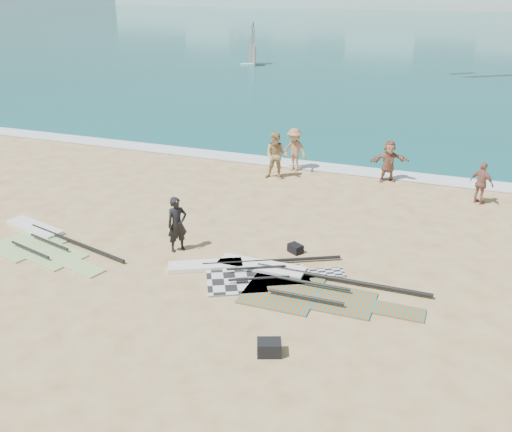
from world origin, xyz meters
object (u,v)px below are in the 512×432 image
(beachgoer_right, at_px, (389,161))
(rig_green, at_px, (43,241))
(beachgoer_mid, at_px, (294,150))
(rig_orange, at_px, (297,283))
(rig_grey, at_px, (241,271))
(gear_bag_near, at_px, (269,348))
(person_wetsuit, at_px, (177,224))
(gear_bag_far, at_px, (295,248))
(beachgoer_left, at_px, (276,156))
(beachgoer_back, at_px, (482,183))

(beachgoer_right, bearing_deg, rig_green, -157.19)
(beachgoer_mid, bearing_deg, rig_green, -101.57)
(rig_green, height_order, rig_orange, rig_orange)
(rig_grey, height_order, gear_bag_near, gear_bag_near)
(person_wetsuit, relative_size, beachgoer_right, 1.00)
(rig_grey, height_order, beachgoer_right, beachgoer_right)
(rig_grey, bearing_deg, gear_bag_far, 31.50)
(beachgoer_left, xyz_separation_m, beachgoer_mid, (0.37, 1.24, -0.05))
(rig_grey, bearing_deg, beachgoer_right, 46.54)
(beachgoer_right, bearing_deg, person_wetsuit, -143.28)
(gear_bag_near, relative_size, beachgoer_right, 0.31)
(gear_bag_far, relative_size, beachgoer_left, 0.22)
(rig_orange, relative_size, gear_bag_near, 11.28)
(gear_bag_far, distance_m, beachgoer_left, 6.87)
(rig_orange, relative_size, beachgoer_back, 3.81)
(rig_orange, bearing_deg, person_wetsuit, 169.54)
(gear_bag_near, bearing_deg, rig_orange, 96.10)
(gear_bag_near, relative_size, beachgoer_left, 0.27)
(rig_orange, bearing_deg, gear_bag_far, 108.07)
(rig_grey, xyz_separation_m, rig_green, (-6.51, -0.34, 0.00))
(person_wetsuit, distance_m, beachgoer_back, 11.12)
(rig_orange, distance_m, person_wetsuit, 4.08)
(rig_green, distance_m, beachgoer_back, 15.10)
(gear_bag_near, relative_size, person_wetsuit, 0.31)
(gear_bag_near, xyz_separation_m, gear_bag_far, (-0.94, 4.98, -0.04))
(person_wetsuit, height_order, beachgoer_back, person_wetsuit)
(gear_bag_near, xyz_separation_m, beachgoer_right, (0.61, 12.46, 0.68))
(gear_bag_far, bearing_deg, beachgoer_left, 113.78)
(person_wetsuit, bearing_deg, beachgoer_right, 9.85)
(gear_bag_near, relative_size, beachgoer_mid, 0.29)
(rig_orange, distance_m, gear_bag_near, 3.18)
(beachgoer_left, bearing_deg, beachgoer_right, 7.77)
(person_wetsuit, bearing_deg, gear_bag_near, -92.74)
(rig_grey, bearing_deg, rig_orange, -30.44)
(person_wetsuit, bearing_deg, rig_green, 142.67)
(rig_green, distance_m, gear_bag_near, 8.96)
(beachgoer_right, bearing_deg, rig_grey, -129.33)
(gear_bag_near, relative_size, gear_bag_far, 1.22)
(rig_orange, xyz_separation_m, beachgoer_back, (4.45, 8.03, 0.73))
(rig_grey, distance_m, gear_bag_far, 2.04)
(rig_grey, distance_m, beachgoer_left, 8.22)
(beachgoer_left, height_order, beachgoer_back, beachgoer_left)
(rig_green, distance_m, gear_bag_far, 7.83)
(rig_green, bearing_deg, gear_bag_near, -3.75)
(person_wetsuit, xyz_separation_m, beachgoer_right, (4.88, 8.59, -0.00))
(rig_orange, height_order, beachgoer_left, beachgoer_left)
(gear_bag_near, distance_m, beachgoer_right, 12.50)
(gear_bag_far, bearing_deg, person_wetsuit, -161.64)
(gear_bag_near, xyz_separation_m, person_wetsuit, (-4.27, 3.87, 0.68))
(rig_grey, bearing_deg, beachgoer_left, 74.29)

